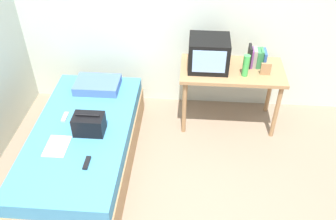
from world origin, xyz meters
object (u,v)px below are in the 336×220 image
object	(u,v)px
desk	(231,76)
picture_frame	(266,69)
pillow	(98,85)
magazine	(57,146)
tv	(209,54)
water_bottle	(246,66)
bed	(84,147)
remote_dark	(87,163)
remote_silver	(65,117)
handbag	(89,124)
book_row	(257,58)

from	to	relation	value
desk	picture_frame	xyz separation A→B (m)	(0.35, -0.09, 0.17)
pillow	magazine	xyz separation A→B (m)	(-0.18, -0.98, -0.05)
tv	water_bottle	size ratio (longest dim) A/B	1.78
bed	tv	size ratio (longest dim) A/B	4.55
picture_frame	magazine	world-z (taller)	picture_frame
tv	picture_frame	xyz separation A→B (m)	(0.62, -0.10, -0.11)
water_bottle	remote_dark	distance (m)	1.94
remote_silver	pillow	bearing A→B (deg)	67.82
picture_frame	tv	bearing A→B (deg)	171.10
bed	water_bottle	bearing A→B (deg)	23.50
remote_dark	handbag	bearing A→B (deg)	99.77
book_row	bed	bearing A→B (deg)	-152.74
bed	tv	world-z (taller)	tv
picture_frame	magazine	distance (m)	2.31
desk	handbag	bearing A→B (deg)	-148.62
book_row	pillow	distance (m)	1.83
pillow	remote_silver	world-z (taller)	pillow
book_row	remote_dark	world-z (taller)	book_row
book_row	handbag	world-z (taller)	book_row
tv	water_bottle	bearing A→B (deg)	-17.90
bed	remote_silver	xyz separation A→B (m)	(-0.21, 0.17, 0.26)
water_bottle	remote_silver	world-z (taller)	water_bottle
remote_silver	bed	bearing A→B (deg)	-38.66
desk	handbag	xyz separation A→B (m)	(-1.44, -0.88, -0.06)
book_row	remote_silver	xyz separation A→B (m)	(-2.02, -0.77, -0.35)
handbag	remote_silver	size ratio (longest dim) A/B	2.08
handbag	magazine	size ratio (longest dim) A/B	1.03
bed	desk	xyz separation A→B (m)	(1.55, 0.85, 0.41)
desk	pillow	distance (m)	1.54
bed	remote_dark	size ratio (longest dim) A/B	12.82
picture_frame	magazine	xyz separation A→B (m)	(-2.05, -1.02, -0.32)
bed	remote_silver	distance (m)	0.37
water_bottle	book_row	bearing A→B (deg)	55.95
magazine	remote_silver	bearing A→B (deg)	96.45
book_row	picture_frame	distance (m)	0.20
book_row	water_bottle	bearing A→B (deg)	-124.05
tv	magazine	world-z (taller)	tv
tv	book_row	xyz separation A→B (m)	(0.54, 0.08, -0.07)
picture_frame	pillow	size ratio (longest dim) A/B	0.28
water_bottle	desk	bearing A→B (deg)	135.07
desk	book_row	distance (m)	0.34
bed	desk	distance (m)	1.81
book_row	handbag	size ratio (longest dim) A/B	0.82
book_row	handbag	distance (m)	1.97
desk	water_bottle	size ratio (longest dim) A/B	4.69
magazine	remote_dark	bearing A→B (deg)	-30.14
desk	remote_silver	size ratio (longest dim) A/B	8.06
tv	pillow	size ratio (longest dim) A/B	0.87
desk	handbag	size ratio (longest dim) A/B	3.87
bed	water_bottle	size ratio (longest dim) A/B	8.08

